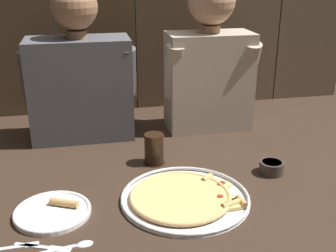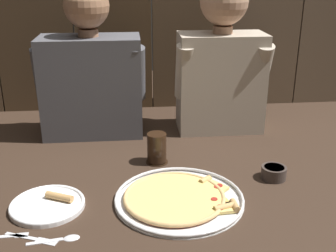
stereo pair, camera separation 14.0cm
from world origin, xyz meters
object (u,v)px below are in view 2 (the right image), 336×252
Objects in this scene: dinner_plate at (48,205)px; drinking_glass at (157,148)px; diner_left at (91,69)px; pizza_tray at (178,198)px; diner_right at (222,58)px; dipping_bowl at (274,172)px.

dinner_plate is 1.98× the size of drinking_glass.
diner_left reaches higher than dinner_plate.
pizza_tray is 0.71m from diner_right.
dinner_plate is (-0.40, -0.00, -0.00)m from pizza_tray.
pizza_tray is 0.28m from drinking_glass.
drinking_glass is at bearing -133.14° from diner_right.
dipping_bowl is 0.83m from diner_left.
diner_right reaches higher than pizza_tray.
pizza_tray is at bearing -80.14° from drinking_glass.
diner_left reaches higher than dipping_bowl.
dinner_plate is 0.36× the size of diner_left.
diner_left is at bearing 80.30° from dinner_plate.
diner_right is (0.54, 0.00, 0.03)m from diner_left.
dinner_plate is at bearing -99.70° from diner_left.
pizza_tray is 3.55× the size of drinking_glass.
diner_left is at bearing -179.95° from diner_right.
dipping_bowl is at bearing 8.79° from dinner_plate.
pizza_tray is 0.40m from dinner_plate.
dipping_bowl is (0.73, 0.11, 0.01)m from dinner_plate.
dinner_plate is 2.63× the size of dipping_bowl.
pizza_tray is 4.71× the size of dipping_bowl.
pizza_tray is 0.64× the size of diner_left.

